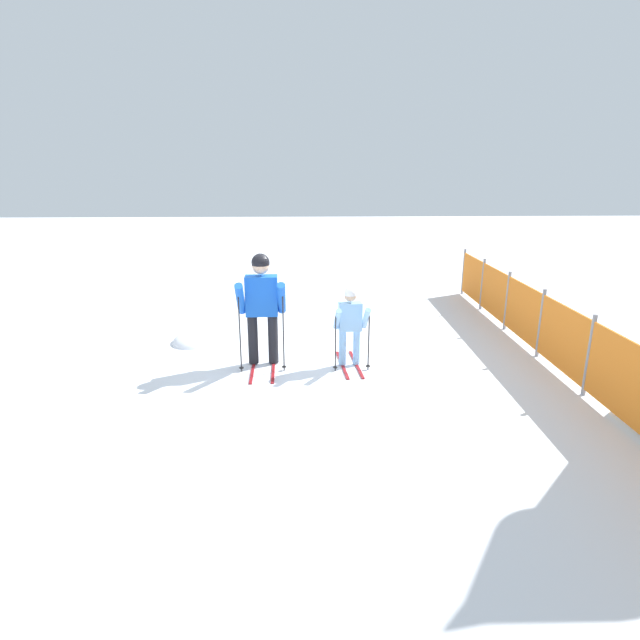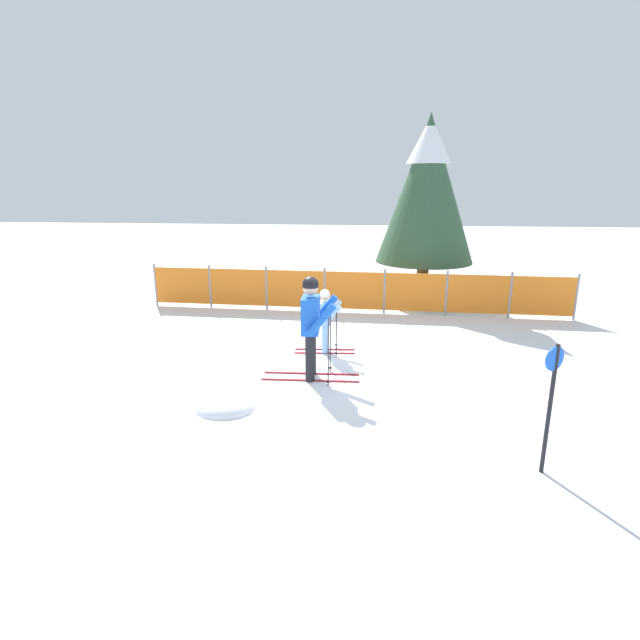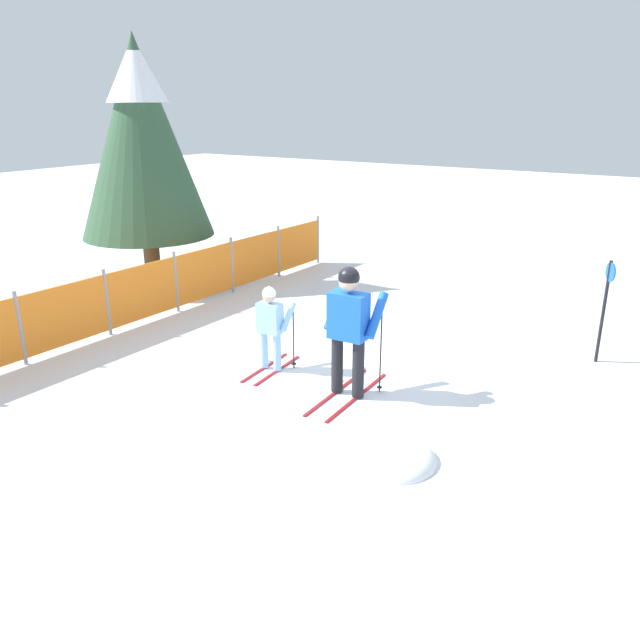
{
  "view_description": "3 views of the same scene",
  "coord_description": "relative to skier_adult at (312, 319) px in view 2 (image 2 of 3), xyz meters",
  "views": [
    {
      "loc": [
        7.21,
        0.35,
        2.87
      ],
      "look_at": [
        -0.5,
        0.64,
        0.64
      ],
      "focal_mm": 28.0,
      "sensor_mm": 36.0,
      "label": 1
    },
    {
      "loc": [
        0.68,
        -8.18,
        3.26
      ],
      "look_at": [
        -0.14,
        0.17,
        0.91
      ],
      "focal_mm": 28.0,
      "sensor_mm": 36.0,
      "label": 2
    },
    {
      "loc": [
        -6.8,
        -4.0,
        3.69
      ],
      "look_at": [
        0.18,
        0.44,
        0.8
      ],
      "focal_mm": 35.0,
      "sensor_mm": 36.0,
      "label": 3
    }
  ],
  "objects": [
    {
      "name": "ground_plane",
      "position": [
        0.23,
        0.26,
        -1.05
      ],
      "size": [
        60.0,
        60.0,
        0.0
      ],
      "primitive_type": "plane",
      "color": "white"
    },
    {
      "name": "skier_adult",
      "position": [
        0.0,
        0.0,
        0.0
      ],
      "size": [
        1.67,
        0.75,
        1.76
      ],
      "rotation": [
        0.0,
        0.0,
        0.03
      ],
      "color": "maroon",
      "rests_on": "ground_plane"
    },
    {
      "name": "skier_child",
      "position": [
        0.11,
        1.35,
        -0.31
      ],
      "size": [
        1.2,
        0.58,
        1.26
      ],
      "rotation": [
        0.0,
        0.0,
        0.07
      ],
      "color": "maroon",
      "rests_on": "ground_plane"
    },
    {
      "name": "safety_fence",
      "position": [
        0.57,
        4.47,
        -0.48
      ],
      "size": [
        10.7,
        0.48,
        1.14
      ],
      "rotation": [
        0.0,
        0.0,
        -0.04
      ],
      "color": "gray",
      "rests_on": "ground_plane"
    },
    {
      "name": "conifer_far",
      "position": [
        2.44,
        6.25,
        2.04
      ],
      "size": [
        2.69,
        2.69,
        4.99
      ],
      "color": "#4C3823",
      "rests_on": "ground_plane"
    },
    {
      "name": "trail_marker",
      "position": [
        2.97,
        -2.6,
        -0.09
      ],
      "size": [
        0.25,
        0.17,
        1.56
      ],
      "color": "black",
      "rests_on": "ground_plane"
    },
    {
      "name": "snow_mound",
      "position": [
        -1.16,
        -1.33,
        -1.05
      ],
      "size": [
        0.9,
        0.76,
        0.36
      ],
      "primitive_type": "ellipsoid",
      "color": "white",
      "rests_on": "ground_plane"
    }
  ]
}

